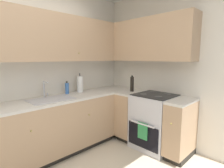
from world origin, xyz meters
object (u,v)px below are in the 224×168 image
at_px(oven_range, 154,121).
at_px(soap_bottle, 67,88).
at_px(paper_towel_roll, 80,84).
at_px(oil_bottle, 132,84).

xyz_separation_m(oven_range, soap_bottle, (-0.96, 1.11, 0.53)).
xyz_separation_m(soap_bottle, paper_towel_roll, (0.25, -0.02, 0.05)).
relative_size(oven_range, oil_bottle, 3.60).
xyz_separation_m(oven_range, oil_bottle, (-0.02, 0.47, 0.57)).
bearing_deg(soap_bottle, oven_range, -49.01).
height_order(paper_towel_roll, oil_bottle, paper_towel_roll).
height_order(soap_bottle, paper_towel_roll, paper_towel_roll).
xyz_separation_m(soap_bottle, oil_bottle, (0.95, -0.63, 0.04)).
distance_m(oven_range, paper_towel_roll, 1.43).
relative_size(oven_range, soap_bottle, 4.84).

